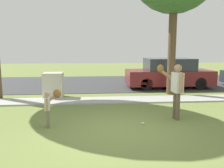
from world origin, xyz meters
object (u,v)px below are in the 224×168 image
Objects in this scene: baseball at (143,123)px; utility_cabinet at (53,85)px; person_child at (50,103)px; person_adult at (176,86)px; parked_suv_maroon at (169,74)px.

baseball is 0.07× the size of utility_cabinet.
baseball is at bearing -7.10° from person_child.
person_adult is 3.81m from person_child.
parked_suv_maroon reaches higher than baseball.
parked_suv_maroon is (6.03, 2.13, 0.23)m from utility_cabinet.
person_child is 8.23m from parked_suv_maroon.
person_child is 14.34× the size of baseball.
person_adult is 6.01m from parked_suv_maroon.
utility_cabinet is (-4.33, 3.62, -0.50)m from person_adult.
parked_suv_maroon is (2.81, 6.19, 0.75)m from baseball.
utility_cabinet is (-3.23, 4.05, 0.53)m from baseball.
person_child reaches higher than baseball.
person_adult is 1.54× the size of utility_cabinet.
person_child is 0.23× the size of parked_suv_maroon.
parked_suv_maroon reaches higher than utility_cabinet.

